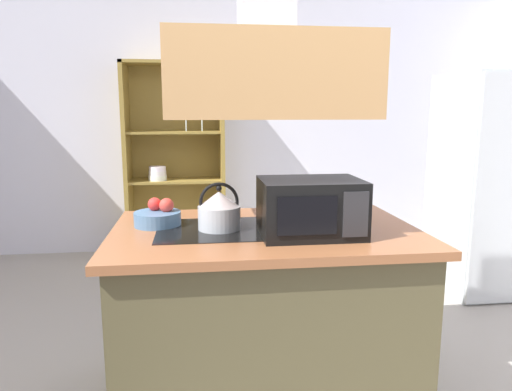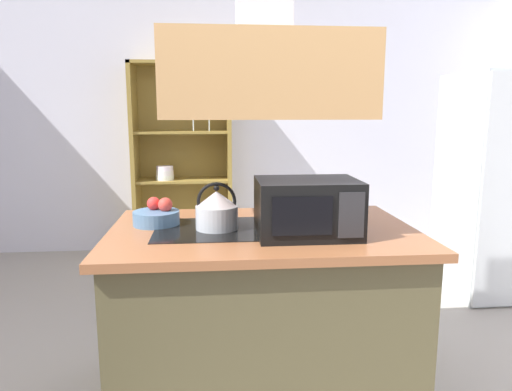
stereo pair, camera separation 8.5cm
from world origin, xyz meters
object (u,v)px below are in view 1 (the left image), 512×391
dish_cabinet (175,171)px  kettle (219,210)px  cutting_board (305,212)px  fruit_bowl (158,216)px  microwave (311,207)px  refrigerator (500,184)px

dish_cabinet → kettle: bearing=-82.9°
cutting_board → fruit_bowl: fruit_bowl is taller
kettle → fruit_bowl: kettle is taller
kettle → cutting_board: (0.50, 0.31, -0.09)m
cutting_board → microwave: (-0.08, -0.46, 0.12)m
kettle → microwave: 0.44m
kettle → cutting_board: 0.59m
refrigerator → microwave: refrigerator is taller
refrigerator → dish_cabinet: 2.96m
dish_cabinet → microwave: bearing=-75.0°
cutting_board → kettle: bearing=-148.2°
kettle → cutting_board: size_ratio=0.67×
microwave → fruit_bowl: size_ratio=1.98×
cutting_board → microwave: bearing=-100.5°
refrigerator → kettle: bearing=-151.1°
cutting_board → microwave: 0.48m
kettle → cutting_board: kettle is taller
dish_cabinet → fruit_bowl: size_ratio=8.33×
cutting_board → fruit_bowl: 0.82m
dish_cabinet → kettle: 2.61m
microwave → fruit_bowl: bearing=158.9°
refrigerator → dish_cabinet: dish_cabinet is taller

